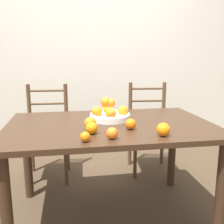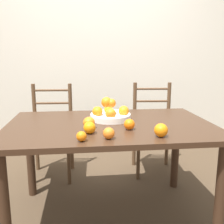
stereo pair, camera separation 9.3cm
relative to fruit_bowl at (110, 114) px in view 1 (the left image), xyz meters
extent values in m
plane|color=#423323|center=(-0.02, -0.11, -0.80)|extent=(12.00, 12.00, 0.00)
cube|color=silver|center=(-0.02, 1.43, 0.50)|extent=(8.00, 0.06, 2.60)
cube|color=#382316|center=(-0.02, -0.11, -0.06)|extent=(1.49, 0.98, 0.03)
cylinder|color=#382316|center=(-0.68, -0.52, -0.44)|extent=(0.07, 0.07, 0.72)
cylinder|color=#382316|center=(0.65, -0.52, -0.44)|extent=(0.07, 0.07, 0.72)
cylinder|color=#382316|center=(-0.68, 0.30, -0.44)|extent=(0.07, 0.07, 0.72)
cylinder|color=#382316|center=(0.65, 0.30, -0.44)|extent=(0.07, 0.07, 0.72)
cylinder|color=white|center=(0.00, 0.00, -0.03)|extent=(0.31, 0.31, 0.04)
torus|color=white|center=(0.00, 0.00, -0.01)|extent=(0.31, 0.31, 0.02)
sphere|color=orange|center=(0.10, 0.00, 0.02)|extent=(0.08, 0.08, 0.08)
sphere|color=orange|center=(-0.01, 0.10, 0.01)|extent=(0.07, 0.07, 0.07)
sphere|color=orange|center=(-0.10, -0.01, 0.02)|extent=(0.08, 0.08, 0.08)
sphere|color=orange|center=(-0.01, -0.10, 0.03)|extent=(0.08, 0.08, 0.08)
sphere|color=orange|center=(0.01, 0.00, 0.08)|extent=(0.07, 0.07, 0.07)
sphere|color=orange|center=(-0.03, 0.01, 0.09)|extent=(0.08, 0.08, 0.08)
sphere|color=orange|center=(-0.17, -0.23, -0.01)|extent=(0.08, 0.08, 0.08)
sphere|color=orange|center=(0.26, -0.47, 0.00)|extent=(0.08, 0.08, 0.08)
sphere|color=orange|center=(-0.22, -0.51, -0.02)|extent=(0.06, 0.06, 0.06)
sphere|color=orange|center=(-0.06, -0.48, -0.01)|extent=(0.07, 0.07, 0.07)
sphere|color=orange|center=(-0.17, -0.35, -0.01)|extent=(0.08, 0.08, 0.08)
sphere|color=orange|center=(0.10, -0.29, -0.01)|extent=(0.07, 0.07, 0.07)
cylinder|color=#513823|center=(-0.74, 0.48, -0.57)|extent=(0.04, 0.04, 0.46)
cylinder|color=#513823|center=(-0.36, 0.46, -0.57)|extent=(0.04, 0.04, 0.46)
cylinder|color=#513823|center=(-0.72, 0.84, -0.32)|extent=(0.04, 0.04, 0.95)
cylinder|color=#513823|center=(-0.34, 0.82, -0.32)|extent=(0.04, 0.04, 0.95)
cube|color=#513823|center=(-0.54, 0.65, -0.32)|extent=(0.44, 0.42, 0.04)
cylinder|color=#513823|center=(-0.53, 0.83, -0.19)|extent=(0.38, 0.04, 0.02)
cylinder|color=#513823|center=(-0.53, 0.83, -0.05)|extent=(0.38, 0.04, 0.02)
cylinder|color=#513823|center=(-0.53, 0.83, 0.09)|extent=(0.38, 0.04, 0.02)
cylinder|color=#513823|center=(0.34, 0.49, -0.57)|extent=(0.04, 0.04, 0.46)
cylinder|color=#513823|center=(0.72, 0.46, -0.57)|extent=(0.04, 0.04, 0.46)
cylinder|color=#513823|center=(0.37, 0.85, -0.32)|extent=(0.04, 0.04, 0.95)
cylinder|color=#513823|center=(0.74, 0.82, -0.32)|extent=(0.04, 0.04, 0.95)
cube|color=#513823|center=(0.54, 0.65, -0.32)|extent=(0.45, 0.43, 0.04)
cylinder|color=#513823|center=(0.56, 0.83, -0.19)|extent=(0.38, 0.05, 0.02)
cylinder|color=#513823|center=(0.56, 0.83, -0.05)|extent=(0.38, 0.05, 0.02)
cylinder|color=#513823|center=(0.56, 0.83, 0.09)|extent=(0.38, 0.05, 0.02)
camera|label=1|loc=(-0.31, -1.95, 0.43)|focal=42.00mm
camera|label=2|loc=(-0.22, -1.96, 0.43)|focal=42.00mm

